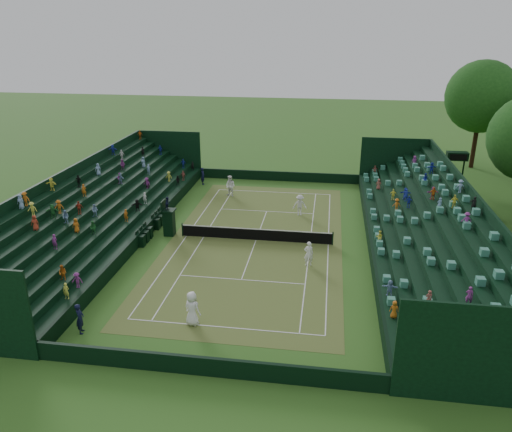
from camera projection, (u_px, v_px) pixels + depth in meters
The scene contains 18 objects.
ground at pixel (256, 240), 38.12m from camera, with size 160.00×160.00×0.00m, color #346921.
court_surface at pixel (256, 240), 38.12m from camera, with size 12.97×26.77×0.01m, color #376622.
perimeter_wall_north at pixel (278, 176), 52.61m from camera, with size 17.17×0.20×1.00m, color black.
perimeter_wall_south at pixel (206, 366), 23.27m from camera, with size 17.17×0.20×1.00m, color black.
perimeter_wall_east at pixel (370, 241), 36.77m from camera, with size 0.20×31.77×1.00m, color black.
perimeter_wall_west at pixel (149, 228), 39.11m from camera, with size 0.20×31.77×1.00m, color black.
north_grandstand at pixel (430, 231), 35.82m from camera, with size 6.60×32.00×4.90m.
south_grandstand at pixel (97, 213), 39.31m from camera, with size 6.60×32.00×4.90m.
tennis_net at pixel (256, 234), 37.93m from camera, with size 11.67×0.10×1.06m.
scoreboard_tower at pixel (457, 158), 49.33m from camera, with size 2.00×1.00×3.70m.
umpire_chair at pixel (169, 219), 38.65m from camera, with size 1.00×1.00×3.15m.
courtside_chairs at pixel (152, 228), 39.27m from camera, with size 0.58×5.54×1.25m.
player_near_west at pixel (192, 308), 27.09m from camera, with size 0.97×0.63×1.99m, color white.
player_near_east at pixel (309, 254), 33.82m from camera, with size 0.65×0.43×1.79m, color white.
player_far_west at pixel (230, 186), 47.64m from camera, with size 0.98×0.76×2.02m, color white.
player_far_east at pixel (300, 205), 42.90m from camera, with size 1.19×0.69×1.84m, color silver.
line_judge_north at pixel (203, 176), 51.22m from camera, with size 0.65×0.43×1.78m, color black.
line_judge_south at pixel (80, 318), 26.41m from camera, with size 0.63×0.41×1.73m, color black.
Camera 1 is at (5.15, -34.54, 15.39)m, focal length 35.00 mm.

